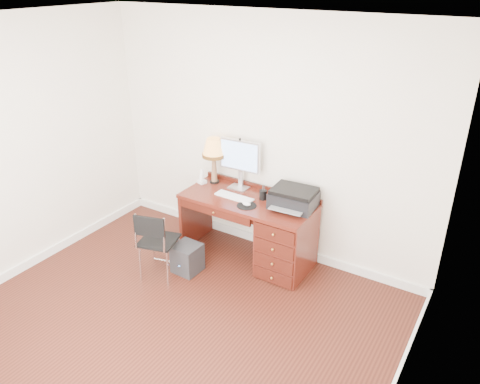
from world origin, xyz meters
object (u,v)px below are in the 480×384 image
Objects in this scene: desk at (273,233)px; chair at (154,238)px; phone at (202,179)px; equipment_box at (187,258)px; monitor at (240,158)px; leg_lamp at (214,150)px; printer at (294,198)px.

chair reaches higher than desk.
equipment_box is at bearing -54.05° from phone.
monitor is at bearing 79.31° from equipment_box.
equipment_box is (-0.74, -0.60, -0.25)m from desk.
desk is 1.29m from chair.
leg_lamp is 1.26m from equipment_box.
leg_lamp is at bearing 54.51° from phone.
monitor is 1.78× the size of equipment_box.
leg_lamp is (-0.33, -0.04, 0.04)m from monitor.
leg_lamp is (-0.89, 0.17, 0.74)m from desk.
desk is 2.72× the size of leg_lamp.
monitor is at bearing 53.92° from chair.
leg_lamp reaches higher than desk.
monitor reaches higher than leg_lamp.
desk is at bearing 26.11° from chair.
leg_lamp is at bearing -175.56° from monitor.
monitor is 3.32× the size of phone.
desk is 2.60× the size of monitor.
monitor is 1.30m from chair.
phone reaches higher than chair.
chair is 0.47m from equipment_box.
printer is at bearing 27.91° from desk.
phone is 0.54× the size of equipment_box.
monitor is 0.80m from printer.
leg_lamp reaches higher than printer.
leg_lamp is (-1.08, 0.07, 0.30)m from printer.
printer is 1.12m from leg_lamp.
phone is at bearing -165.75° from monitor.
monitor reaches higher than phone.
printer is at bearing -11.50° from monitor.
phone is at bearing -140.28° from leg_lamp.
printer is 1.19m from phone.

